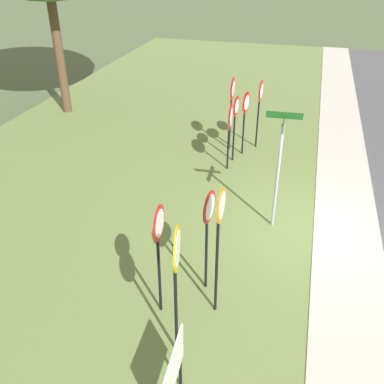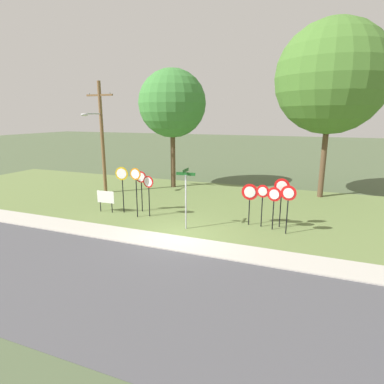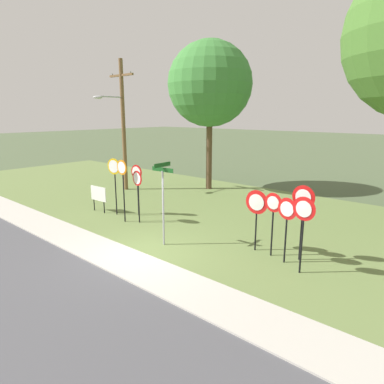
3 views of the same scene
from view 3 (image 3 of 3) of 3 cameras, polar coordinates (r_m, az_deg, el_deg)
The scene contains 16 objects.
ground_plane at distance 11.92m, azimuth -8.24°, elevation -10.31°, with size 160.00×160.00×0.00m, color #4C5B3D.
sidewalk_strip at distance 11.45m, azimuth -11.32°, elevation -11.29°, with size 44.00×1.60×0.06m, color #BCB7AD.
grass_median at distance 16.21m, azimuth 7.99°, elevation -3.83°, with size 44.00×12.00×0.04m, color olive.
stop_sign_near_left at distance 15.73m, azimuth -9.24°, elevation 2.11°, with size 0.66×0.11×2.39m.
stop_sign_near_right at distance 16.01m, azimuth -12.94°, elevation 2.98°, with size 0.73×0.16×2.67m.
stop_sign_far_left at distance 14.66m, azimuth -9.13°, elevation 1.04°, with size 0.64×0.12×2.30m.
stop_sign_far_center at distance 14.84m, azimuth -11.59°, elevation 2.31°, with size 0.64×0.09×2.74m.
yield_sign_near_left at distance 11.36m, azimuth 13.45°, elevation -2.96°, with size 0.65×0.12×2.17m.
yield_sign_near_right at distance 10.93m, azimuth 15.63°, elevation -3.80°, with size 0.70×0.15×2.14m.
yield_sign_far_left at distance 11.70m, azimuth 10.77°, elevation -2.41°, with size 0.83×0.10×2.15m.
yield_sign_far_right at distance 11.20m, azimuth 18.13°, elevation -2.08°, with size 0.75×0.10×2.49m.
yield_sign_center at distance 10.30m, azimuth 18.21°, elevation -4.03°, with size 0.72×0.12×2.36m.
street_name_post at distance 12.01m, azimuth -4.89°, elevation -0.83°, with size 0.96×0.82×3.01m.
utility_pole at distance 21.15m, azimuth -11.81°, elevation 11.63°, with size 2.10×2.08×7.77m.
notice_board at distance 16.91m, azimuth -15.47°, elevation -0.48°, with size 1.10×0.09×1.25m.
oak_tree_left at distance 21.12m, azimuth 3.03°, elevation 17.64°, with size 5.03×5.03×8.87m.
Camera 3 is at (8.35, -7.08, 4.71)m, focal length 31.70 mm.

